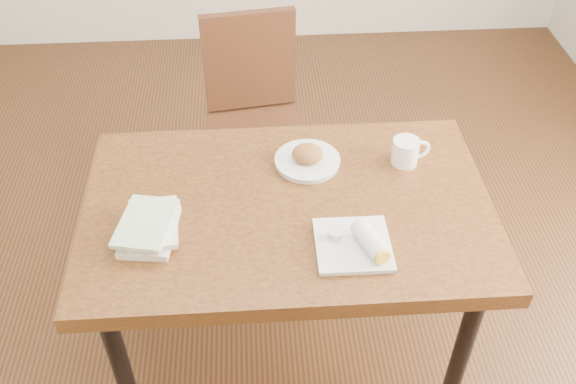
{
  "coord_description": "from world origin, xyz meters",
  "views": [
    {
      "loc": [
        -0.1,
        -1.5,
        2.16
      ],
      "look_at": [
        0.0,
        0.0,
        0.8
      ],
      "focal_mm": 40.0,
      "sensor_mm": 36.0,
      "label": 1
    }
  ],
  "objects": [
    {
      "name": "table",
      "position": [
        0.0,
        0.0,
        0.67
      ],
      "size": [
        1.32,
        0.84,
        0.75
      ],
      "color": "brown",
      "rests_on": "ground"
    },
    {
      "name": "coffee_mug",
      "position": [
        0.42,
        0.18,
        0.8
      ],
      "size": [
        0.14,
        0.09,
        0.09
      ],
      "color": "white",
      "rests_on": "table"
    },
    {
      "name": "book_stack",
      "position": [
        -0.43,
        -0.11,
        0.78
      ],
      "size": [
        0.2,
        0.25,
        0.06
      ],
      "color": "white",
      "rests_on": "table"
    },
    {
      "name": "chair_far",
      "position": [
        -0.09,
        0.83,
        0.55
      ],
      "size": [
        0.47,
        0.47,
        0.95
      ],
      "color": "#3F1F12",
      "rests_on": "ground"
    },
    {
      "name": "plate_burrito",
      "position": [
        0.19,
        -0.21,
        0.77
      ],
      "size": [
        0.22,
        0.22,
        0.07
      ],
      "color": "white",
      "rests_on": "table"
    },
    {
      "name": "ground",
      "position": [
        0.0,
        0.0,
        -0.01
      ],
      "size": [
        4.0,
        5.0,
        0.01
      ],
      "primitive_type": "cube",
      "color": "#472814",
      "rests_on": "ground"
    },
    {
      "name": "plate_scone",
      "position": [
        0.08,
        0.2,
        0.77
      ],
      "size": [
        0.23,
        0.23,
        0.07
      ],
      "color": "white",
      "rests_on": "table"
    }
  ]
}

